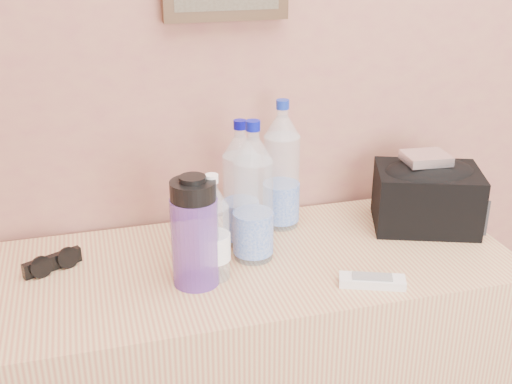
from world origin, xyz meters
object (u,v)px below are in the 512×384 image
nalgene_bottle (195,232)px  sunglasses (52,263)px  pet_large_b (241,190)px  pet_small (213,233)px  toiletry_bag (427,194)px  pet_large_c (282,172)px  ac_remote (372,281)px  foil_packet (426,158)px  pet_large_d (253,200)px

nalgene_bottle → sunglasses: bearing=155.3°
pet_large_b → pet_small: 0.18m
sunglasses → toiletry_bag: bearing=-27.3°
pet_large_c → ac_remote: 0.38m
foil_packet → pet_small: bearing=-168.7°
pet_large_b → toiletry_bag: (0.48, -0.04, -0.05)m
pet_large_d → sunglasses: 0.48m
nalgene_bottle → pet_large_b: bearing=48.7°
pet_large_c → foil_packet: pet_large_c is taller
pet_large_d → ac_remote: size_ratio=2.34×
pet_large_d → toiletry_bag: 0.48m
pet_large_d → pet_small: (-0.11, -0.06, -0.04)m
pet_large_b → sunglasses: size_ratio=2.28×
pet_large_d → ac_remote: pet_large_d is taller
pet_large_b → pet_large_c: (0.12, 0.06, 0.01)m
ac_remote → foil_packet: size_ratio=1.32×
pet_large_b → ac_remote: size_ratio=2.18×
sunglasses → ac_remote: size_ratio=0.96×
ac_remote → toiletry_bag: size_ratio=0.56×
pet_small → sunglasses: 0.38m
pet_small → toiletry_bag: (0.58, 0.11, -0.02)m
nalgene_bottle → foil_packet: (0.61, 0.13, 0.06)m
pet_large_c → nalgene_bottle: bearing=-139.6°
pet_small → sunglasses: size_ratio=1.79×
pet_large_b → sunglasses: bearing=-177.2°
sunglasses → ac_remote: sunglasses is taller
ac_remote → nalgene_bottle: bearing=-176.2°
ac_remote → foil_packet: (0.25, 0.24, 0.18)m
nalgene_bottle → toiletry_bag: size_ratio=0.97×
nalgene_bottle → ac_remote: nalgene_bottle is taller
foil_packet → sunglasses: bearing=179.0°
pet_large_c → pet_small: bearing=-136.1°
pet_large_d → nalgene_bottle: 0.17m
pet_large_d → ac_remote: 0.32m
nalgene_bottle → sunglasses: size_ratio=1.83×
pet_small → nalgene_bottle: size_ratio=0.98×
sunglasses → toiletry_bag: size_ratio=0.53×
nalgene_bottle → pet_large_c: bearing=40.4°
ac_remote → foil_packet: foil_packet is taller
pet_large_d → sunglasses: pet_large_d is taller
pet_small → foil_packet: bearing=11.3°
nalgene_bottle → toiletry_bag: 0.64m
pet_large_d → nalgene_bottle: bearing=-153.3°
pet_large_b → toiletry_bag: size_ratio=1.21×
pet_large_c → pet_large_d: (-0.12, -0.15, 0.00)m
pet_large_c → sunglasses: size_ratio=2.44×
nalgene_bottle → toiletry_bag: bearing=11.0°
pet_large_d → sunglasses: bearing=171.9°
toiletry_bag → pet_small: bearing=-149.2°
ac_remote → foil_packet: bearing=65.9°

